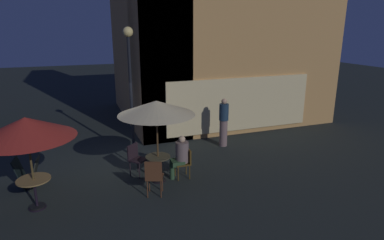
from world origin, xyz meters
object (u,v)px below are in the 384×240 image
menu_sandwich_board (28,172)px  cafe_table_1 (158,164)px  cafe_chair_1 (154,175)px  patron_standing_1 (224,122)px  cafe_chair_2 (185,160)px  cafe_table_0 (35,186)px  patron_seated_0 (181,154)px  cafe_chair_0 (136,157)px  street_lamp_near_corner (130,71)px  patio_umbrella_1 (156,108)px  patio_umbrella_0 (26,128)px

menu_sandwich_board → cafe_table_1: 3.49m
menu_sandwich_board → cafe_chair_1: bearing=-22.2°
menu_sandwich_board → patron_standing_1: (6.32, 1.11, 0.45)m
patron_standing_1 → menu_sandwich_board: bearing=78.1°
cafe_table_1 → cafe_chair_2: cafe_chair_2 is taller
cafe_table_0 → cafe_chair_2: 3.90m
cafe_chair_1 → patron_seated_0: (0.96, 0.79, 0.12)m
cafe_table_1 → cafe_chair_0: bearing=129.7°
street_lamp_near_corner → cafe_table_0: 4.37m
patio_umbrella_1 → patron_seated_0: 1.54m
patio_umbrella_1 → cafe_chair_0: patio_umbrella_1 is taller
patron_seated_0 → cafe_chair_2: bearing=180.0°
cafe_chair_2 → patron_standing_1: size_ratio=0.49×
cafe_chair_0 → cafe_chair_1: bearing=-31.9°
patron_standing_1 → patio_umbrella_1: bearing=101.8°
menu_sandwich_board → cafe_chair_0: (2.87, -0.23, 0.13)m
street_lamp_near_corner → cafe_table_1: bearing=-81.5°
street_lamp_near_corner → cafe_chair_2: bearing=-62.3°
cafe_table_0 → cafe_table_1: size_ratio=1.03×
street_lamp_near_corner → cafe_table_1: street_lamp_near_corner is taller
patio_umbrella_1 → cafe_chair_2: 1.78m
cafe_table_1 → cafe_chair_1: (-0.31, -0.82, 0.07)m
menu_sandwich_board → cafe_chair_2: 4.26m
cafe_table_1 → patio_umbrella_0: size_ratio=0.33×
cafe_table_0 → cafe_chair_1: cafe_chair_1 is taller
cafe_table_0 → cafe_chair_1: bearing=-8.6°
patio_umbrella_1 → cafe_chair_1: bearing=-111.0°
cafe_chair_1 → patron_standing_1: 4.28m
menu_sandwich_board → patio_umbrella_0: (0.28, -1.24, 1.58)m
street_lamp_near_corner → cafe_table_1: 3.14m
menu_sandwich_board → cafe_table_1: (3.38, -0.84, 0.09)m
cafe_chair_2 → cafe_table_1: bearing=-0.0°
cafe_chair_2 → patio_umbrella_0: bearing=7.8°
menu_sandwich_board → cafe_chair_2: bearing=-5.6°
patio_umbrella_0 → cafe_chair_1: bearing=-8.6°
patio_umbrella_0 → patron_standing_1: 6.57m
cafe_table_0 → cafe_chair_1: size_ratio=0.77×
menu_sandwich_board → cafe_table_0: size_ratio=1.10×
street_lamp_near_corner → patio_umbrella_0: bearing=-138.8°
patio_umbrella_0 → cafe_chair_2: (3.89, 0.36, -1.49)m
street_lamp_near_corner → cafe_chair_0: street_lamp_near_corner is taller
cafe_chair_2 → patron_standing_1: (2.15, 1.99, 0.36)m
patio_umbrella_1 → street_lamp_near_corner: bearing=98.5°
patio_umbrella_1 → menu_sandwich_board: bearing=166.0°
menu_sandwich_board → cafe_chair_2: cafe_chair_2 is taller
patron_seated_0 → patron_standing_1: bearing=-136.6°
cafe_chair_0 → cafe_chair_2: cafe_chair_0 is taller
patio_umbrella_1 → cafe_chair_2: patio_umbrella_1 is taller
cafe_table_1 → patio_umbrella_1: bearing=180.0°
patio_umbrella_0 → menu_sandwich_board: bearing=102.8°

